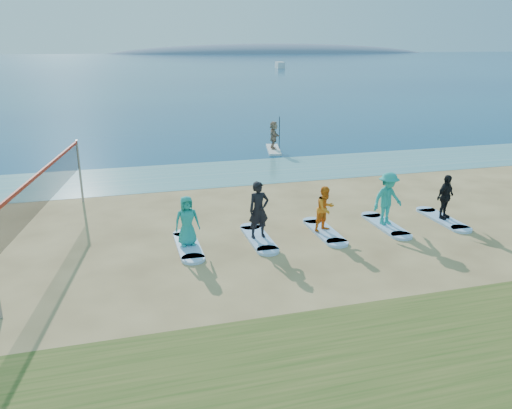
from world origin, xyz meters
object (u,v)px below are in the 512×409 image
object	(u,v)px
student_1	(259,210)
student_4	(445,197)
student_0	(187,221)
surfboard_4	(443,219)
surfboard_1	(259,238)
paddleboard	(273,150)
surfboard_0	(188,246)
student_3	(388,199)
paddleboarder	(274,135)
volleyball_net	(45,187)
surfboard_3	(385,225)
student_2	(325,209)
surfboard_2	(324,232)
boat_offshore_b	(280,68)

from	to	relation	value
student_1	student_4	xyz separation A→B (m)	(6.89, 0.00, -0.13)
student_0	surfboard_4	distance (m)	9.22
surfboard_1	student_1	distance (m)	0.97
surfboard_1	surfboard_4	xyz separation A→B (m)	(6.89, 0.00, 0.00)
student_0	paddleboard	bearing A→B (deg)	57.82
surfboard_0	student_3	world-z (taller)	student_3
paddleboarder	student_0	world-z (taller)	paddleboarder
surfboard_1	surfboard_0	bearing A→B (deg)	180.00
paddleboard	student_1	xyz separation A→B (m)	(-4.69, -13.31, 0.96)
volleyball_net	surfboard_4	xyz separation A→B (m)	(13.28, -1.38, -1.86)
student_0	surfboard_1	distance (m)	2.44
surfboard_1	surfboard_4	world-z (taller)	same
surfboard_1	surfboard_3	xyz separation A→B (m)	(4.59, 0.00, 0.00)
volleyball_net	student_0	world-z (taller)	volleyball_net
student_3	surfboard_4	world-z (taller)	student_3
student_1	surfboard_3	world-z (taller)	student_1
paddleboard	paddleboarder	xyz separation A→B (m)	(0.00, 0.00, 0.87)
surfboard_4	student_4	xyz separation A→B (m)	(0.00, 0.00, 0.84)
student_2	student_0	bearing A→B (deg)	156.71
volleyball_net	paddleboarder	world-z (taller)	volleyball_net
paddleboard	surfboard_4	bearing A→B (deg)	-67.70
student_2	surfboard_3	bearing A→B (deg)	-23.29
surfboard_4	student_4	size ratio (longest dim) A/B	1.38
paddleboarder	surfboard_1	size ratio (longest dim) A/B	0.73
surfboard_2	surfboard_1	bearing A→B (deg)	180.00
student_1	surfboard_1	bearing A→B (deg)	0.00
volleyball_net	student_1	size ratio (longest dim) A/B	4.84
paddleboard	surfboard_2	size ratio (longest dim) A/B	1.36
surfboard_1	student_3	xyz separation A→B (m)	(4.59, 0.00, 0.97)
surfboard_2	boat_offshore_b	bearing A→B (deg)	72.57
paddleboard	paddleboarder	distance (m)	0.87
paddleboard	student_4	distance (m)	13.51
volleyball_net	student_4	xyz separation A→B (m)	(13.28, -1.38, -1.02)
boat_offshore_b	surfboard_2	bearing A→B (deg)	-97.82
student_1	surfboard_4	distance (m)	6.96
volleyball_net	student_2	world-z (taller)	volleyball_net
student_0	student_4	world-z (taller)	student_4
paddleboard	student_0	bearing A→B (deg)	-104.76
boat_offshore_b	student_0	distance (m)	117.58
paddleboarder	surfboard_2	bearing A→B (deg)	179.49
volleyball_net	surfboard_0	xyz separation A→B (m)	(4.10, -1.38, -1.86)
boat_offshore_b	student_2	size ratio (longest dim) A/B	3.75
paddleboard	paddleboarder	size ratio (longest dim) A/B	1.86
surfboard_1	surfboard_2	world-z (taller)	same
paddleboarder	student_4	size ratio (longest dim) A/B	1.01
surfboard_1	student_1	world-z (taller)	student_1
surfboard_0	student_1	bearing A→B (deg)	0.00
boat_offshore_b	student_2	bearing A→B (deg)	-97.82
volleyball_net	student_3	distance (m)	11.11
volleyball_net	student_0	xyz separation A→B (m)	(4.10, -1.38, -1.03)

